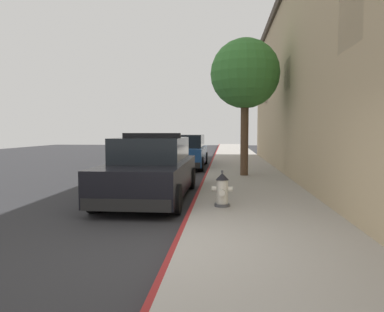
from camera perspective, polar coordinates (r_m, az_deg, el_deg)
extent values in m
cube|color=#2B2B2D|center=(15.98, -13.96, -2.75)|extent=(33.28, 60.00, 0.20)
cube|color=#9E9991|center=(15.09, 8.09, -2.39)|extent=(2.81, 60.00, 0.15)
cube|color=maroon|center=(15.09, 2.59, -2.36)|extent=(0.08, 60.00, 0.15)
cube|color=black|center=(7.33, 23.86, 19.50)|extent=(0.06, 1.30, 1.10)
cube|color=black|center=(13.52, 14.87, 12.33)|extent=(0.06, 1.30, 1.10)
cube|color=black|center=(19.90, 11.72, 9.63)|extent=(0.06, 1.30, 1.10)
cube|color=black|center=(9.30, -6.46, -3.18)|extent=(1.84, 4.80, 0.76)
cube|color=black|center=(9.38, -6.31, 1.06)|extent=(1.64, 2.50, 0.60)
cube|color=black|center=(7.09, -10.31, -7.57)|extent=(1.76, 0.16, 0.24)
cube|color=black|center=(11.61, -4.11, -3.04)|extent=(1.76, 0.16, 0.24)
cylinder|color=black|center=(11.17, -9.01, -3.36)|extent=(0.22, 0.64, 0.64)
cylinder|color=black|center=(10.87, -0.17, -3.50)|extent=(0.22, 0.64, 0.64)
cylinder|color=black|center=(7.95, -15.08, -6.39)|extent=(0.22, 0.64, 0.64)
cylinder|color=black|center=(7.54, -2.63, -6.83)|extent=(0.22, 0.64, 0.64)
cube|color=black|center=(9.32, -6.38, 3.25)|extent=(1.48, 0.20, 0.12)
cube|color=red|center=(9.40, -8.48, 3.24)|extent=(0.44, 0.18, 0.11)
cube|color=#1E33E0|center=(9.26, -4.26, 3.26)|extent=(0.44, 0.18, 0.11)
cube|color=navy|center=(17.31, -1.04, 0.13)|extent=(1.84, 4.80, 0.76)
cube|color=black|center=(17.43, -0.99, 2.39)|extent=(1.64, 2.50, 0.60)
cube|color=black|center=(15.02, -2.02, -1.45)|extent=(1.76, 0.16, 0.24)
cube|color=black|center=(19.65, -0.29, -0.18)|extent=(1.76, 0.16, 0.24)
cylinder|color=black|center=(19.12, -3.04, -0.30)|extent=(0.22, 0.64, 0.64)
cylinder|color=black|center=(18.95, 2.11, -0.34)|extent=(0.22, 0.64, 0.64)
cylinder|color=black|center=(15.78, -4.82, -1.20)|extent=(0.22, 0.64, 0.64)
cylinder|color=black|center=(15.57, 1.42, -1.26)|extent=(0.22, 0.64, 0.64)
cylinder|color=#4C4C51|center=(7.68, 4.76, -7.68)|extent=(0.32, 0.32, 0.06)
cylinder|color=silver|center=(7.63, 4.77, -5.62)|extent=(0.24, 0.24, 0.50)
cone|color=black|center=(7.59, 4.78, -3.24)|extent=(0.28, 0.28, 0.14)
cylinder|color=#4C4C51|center=(7.57, 4.79, -2.49)|extent=(0.05, 0.05, 0.06)
cylinder|color=silver|center=(7.63, 3.49, -5.17)|extent=(0.10, 0.10, 0.10)
cylinder|color=silver|center=(7.62, 6.06, -5.18)|extent=(0.10, 0.10, 0.10)
cylinder|color=silver|center=(7.45, 4.76, -5.77)|extent=(0.13, 0.12, 0.13)
cylinder|color=brown|center=(13.04, 8.27, 3.01)|extent=(0.28, 0.28, 2.75)
sphere|color=#387A33|center=(13.20, 8.37, 12.75)|extent=(2.44, 2.44, 2.44)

